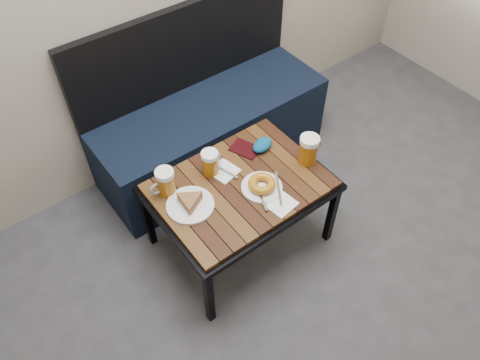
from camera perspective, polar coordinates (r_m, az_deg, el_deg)
bench at (r=2.83m, az=-3.79°, el=6.69°), size 1.40×0.50×0.95m
cafe_table at (r=2.27m, az=0.00°, el=-1.19°), size 0.84×0.62×0.47m
beer_mug_left at (r=2.18m, az=-9.10°, el=-0.26°), size 0.13×0.09×0.14m
beer_mug_centre at (r=2.25m, az=-3.62°, el=2.14°), size 0.13×0.10×0.13m
beer_mug_right at (r=2.31m, az=8.39°, el=3.73°), size 0.14×0.10×0.15m
plate_pie at (r=2.15m, az=-6.11°, el=-2.79°), size 0.22×0.22×0.06m
plate_bagel at (r=2.21m, az=2.70°, el=-0.65°), size 0.22×0.24×0.05m
napkin_left at (r=2.29m, az=-1.96°, el=1.07°), size 0.15×0.16×0.01m
napkin_right at (r=2.16m, az=5.12°, el=-3.01°), size 0.14×0.12×0.01m
passport_navy at (r=2.15m, az=-5.20°, el=-3.68°), size 0.14×0.13×0.01m
passport_burgundy at (r=2.40m, az=0.63°, el=3.83°), size 0.15×0.17×0.01m
knit_pouch at (r=2.39m, az=2.74°, el=4.30°), size 0.14×0.11×0.05m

